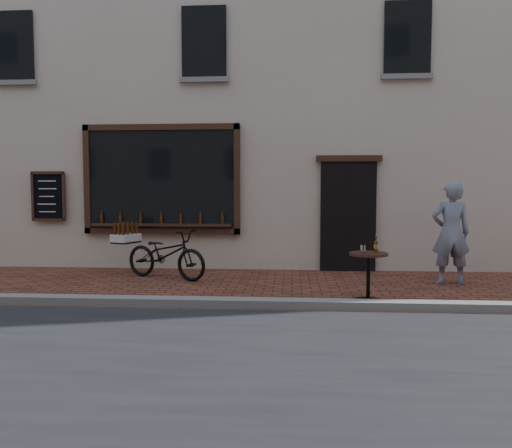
{
  "coord_description": "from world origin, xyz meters",
  "views": [
    {
      "loc": [
        0.77,
        -6.65,
        1.65
      ],
      "look_at": [
        0.21,
        1.2,
        1.1
      ],
      "focal_mm": 35.0,
      "sensor_mm": 36.0,
      "label": 1
    }
  ],
  "objects": [
    {
      "name": "pedestrian",
      "position": [
        3.52,
        2.17,
        0.89
      ],
      "size": [
        0.66,
        0.44,
        1.78
      ],
      "primitive_type": "imported",
      "rotation": [
        0.0,
        0.0,
        3.11
      ],
      "color": "slate",
      "rests_on": "ground"
    },
    {
      "name": "ground",
      "position": [
        0.0,
        0.0,
        0.0
      ],
      "size": [
        90.0,
        90.0,
        0.0
      ],
      "primitive_type": "plane",
      "color": "#50271A",
      "rests_on": "ground"
    },
    {
      "name": "kerb",
      "position": [
        0.0,
        0.2,
        0.06
      ],
      "size": [
        90.0,
        0.25,
        0.12
      ],
      "primitive_type": "cube",
      "color": "slate",
      "rests_on": "ground"
    },
    {
      "name": "shop_building",
      "position": [
        0.0,
        6.5,
        5.0
      ],
      "size": [
        28.0,
        6.2,
        10.0
      ],
      "color": "beige",
      "rests_on": "ground"
    },
    {
      "name": "bistro_table",
      "position": [
        1.9,
        0.69,
        0.52
      ],
      "size": [
        0.56,
        0.56,
        0.97
      ],
      "color": "black",
      "rests_on": "ground"
    },
    {
      "name": "cargo_bicycle",
      "position": [
        -1.57,
        2.34,
        0.47
      ],
      "size": [
        2.06,
        1.32,
        0.98
      ],
      "rotation": [
        0.0,
        0.0,
        1.15
      ],
      "color": "black",
      "rests_on": "ground"
    }
  ]
}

